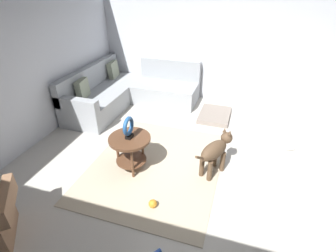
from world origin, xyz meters
name	(u,v)px	position (x,y,z in m)	size (l,w,h in m)	color
ground_plane	(199,184)	(0.00, 0.00, -0.05)	(6.00, 6.00, 0.10)	beige
wall_back	(5,68)	(0.00, 2.94, 1.35)	(6.00, 0.12, 2.70)	silver
wall_right	(231,40)	(2.94, 0.00, 1.35)	(0.12, 6.00, 2.70)	silver
area_rug	(156,165)	(0.15, 0.70, 0.01)	(2.30, 1.90, 0.01)	#BCAD93
sectional_couch	(128,93)	(1.99, 2.02, 0.29)	(2.20, 2.25, 0.88)	#9EA3A8
side_table	(130,145)	(-0.01, 1.03, 0.42)	(0.60, 0.60, 0.54)	brown
torus_sculpture	(128,127)	(-0.01, 1.03, 0.71)	(0.28, 0.08, 0.33)	black
dog_bed_mat	(215,115)	(1.98, 0.08, 0.04)	(0.80, 0.60, 0.09)	gray
dog	(216,151)	(0.28, -0.16, 0.38)	(0.78, 0.45, 0.63)	brown
dog_toy_ball	(153,204)	(-0.63, 0.46, 0.05)	(0.11, 0.11, 0.11)	orange
dog_toy_bone	(290,149)	(1.19, -1.29, 0.03)	(0.18, 0.06, 0.06)	silver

